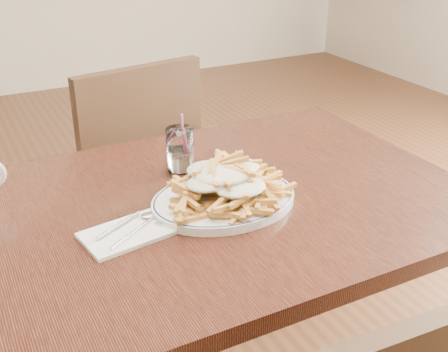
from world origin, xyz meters
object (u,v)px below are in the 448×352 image
loaded_fries (224,178)px  fries_plate (224,200)px  table (204,230)px  chair_far (130,175)px  water_glass (180,152)px

loaded_fries → fries_plate: bearing=-63.4°
fries_plate → loaded_fries: 0.05m
table → loaded_fries: bearing=-52.9°
chair_far → loaded_fries: size_ratio=2.85×
table → loaded_fries: loaded_fries is taller
loaded_fries → water_glass: bearing=93.5°
chair_far → loaded_fries: (-0.01, -0.71, 0.30)m
table → water_glass: water_glass is taller
chair_far → water_glass: (-0.02, -0.50, 0.28)m
chair_far → table: bearing=-93.2°
fries_plate → water_glass: water_glass is taller
table → chair_far: bearing=86.8°
loaded_fries → water_glass: size_ratio=2.16×
table → chair_far: (0.04, 0.67, -0.15)m
chair_far → fries_plate: bearing=-90.5°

